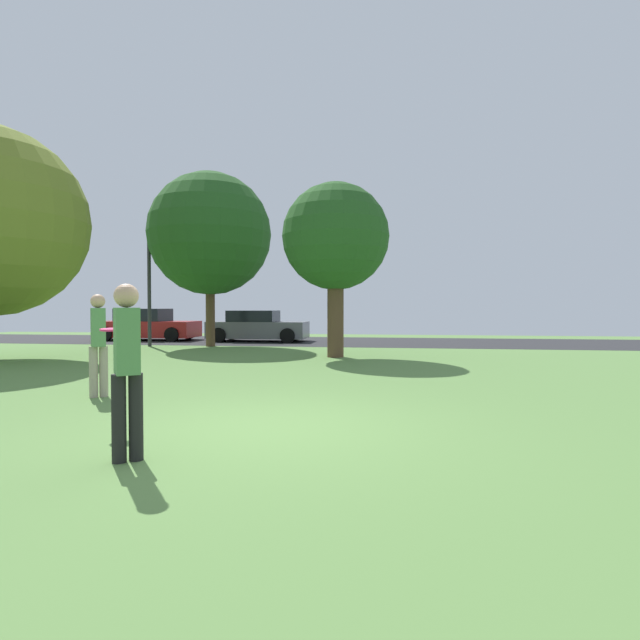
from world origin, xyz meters
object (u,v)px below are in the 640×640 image
person_thrower (98,340)px  oak_tree_center (336,238)px  frisbee_disc (111,330)px  street_lamp_post (149,289)px  parked_car_grey (257,327)px  oak_tree_right (210,234)px  parked_car_red (147,326)px  person_catcher (127,363)px

person_thrower → oak_tree_center: bearing=120.6°
frisbee_disc → person_thrower: bearing=125.9°
street_lamp_post → parked_car_grey: bearing=45.4°
oak_tree_right → oak_tree_center: bearing=-33.3°
person_thrower → parked_car_grey: 13.98m
person_thrower → street_lamp_post: (-4.44, 10.51, 1.27)m
oak_tree_right → parked_car_red: 6.45m
parked_car_grey → oak_tree_right: bearing=-109.3°
parked_car_grey → parked_car_red: bearing=179.0°
oak_tree_right → parked_car_red: oak_tree_right is taller
oak_tree_center → street_lamp_post: bearing=157.9°
oak_tree_right → street_lamp_post: (-2.33, -0.40, -2.14)m
oak_tree_center → oak_tree_right: bearing=146.7°
person_thrower → person_catcher: (2.36, -3.27, 0.01)m
oak_tree_center → parked_car_grey: 8.38m
parked_car_grey → frisbee_disc: bearing=-81.3°
street_lamp_post → oak_tree_right: bearing=9.8°
parked_car_grey → street_lamp_post: bearing=-134.6°
person_thrower → frisbee_disc: 2.36m
person_thrower → parked_car_grey: (-1.04, 13.94, -0.34)m
oak_tree_right → street_lamp_post: 3.19m
parked_car_red → person_thrower: bearing=-65.6°
person_thrower → street_lamp_post: street_lamp_post is taller
frisbee_disc → parked_car_grey: 16.04m
oak_tree_right → frisbee_disc: (3.48, -12.81, -3.14)m
person_thrower → frisbee_disc: size_ratio=5.88×
oak_tree_center → parked_car_red: (-9.59, 6.63, -2.99)m
oak_tree_center → frisbee_disc: oak_tree_center is taller
person_thrower → frisbee_disc: bearing=-0.0°
person_thrower → parked_car_grey: person_thrower is taller
oak_tree_right → parked_car_red: (-4.25, 3.12, -3.72)m
oak_tree_center → frisbee_disc: bearing=-101.3°
parked_car_grey → street_lamp_post: 5.09m
oak_tree_right → person_catcher: 15.25m
person_catcher → frisbee_disc: bearing=-0.0°
person_thrower → street_lamp_post: size_ratio=0.39×
person_thrower → parked_car_red: (-6.35, 14.03, -0.31)m
parked_car_red → street_lamp_post: bearing=-61.5°
frisbee_disc → parked_car_grey: (-2.42, 15.84, -0.61)m
frisbee_disc → parked_car_red: size_ratio=0.07×
frisbee_disc → parked_car_grey: parked_car_grey is taller
oak_tree_center → frisbee_disc: 9.78m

